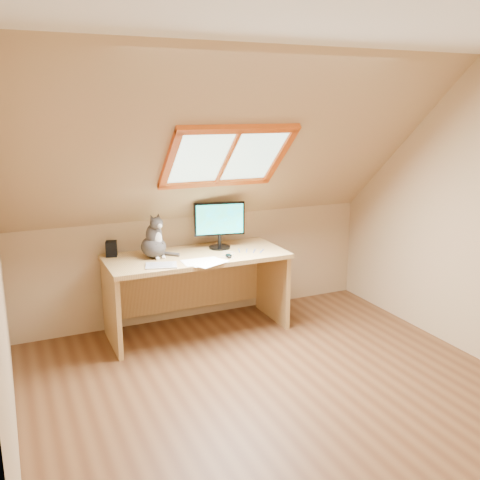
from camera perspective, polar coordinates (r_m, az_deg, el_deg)
ground at (r=3.96m, az=4.89°, el=-16.57°), size 3.50×3.50×0.00m
room_shell at (r=3.38m, az=6.17°, el=4.02°), size 3.52×3.52×2.41m
desk at (r=4.90m, az=-4.91°, el=-3.86°), size 1.60×0.70×0.73m
monitor at (r=4.91m, az=-2.21°, el=1.93°), size 0.47×0.20×0.43m
cat at (r=4.70m, az=-9.17°, el=-0.17°), size 0.29×0.31×0.40m
desk_speaker at (r=4.82m, az=-13.56°, el=-0.92°), size 0.11×0.11×0.14m
graphics_tablet at (r=4.46m, az=-8.40°, el=-2.70°), size 0.30×0.24×0.01m
mouse at (r=4.66m, az=-1.22°, el=-1.68°), size 0.08×0.11×0.03m
papers at (r=4.54m, az=-3.72°, el=-2.34°), size 0.35×0.30×0.01m
cables at (r=4.81m, az=0.20°, el=-1.33°), size 0.51×0.26×0.01m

